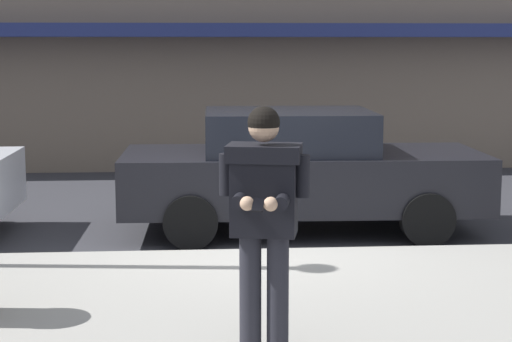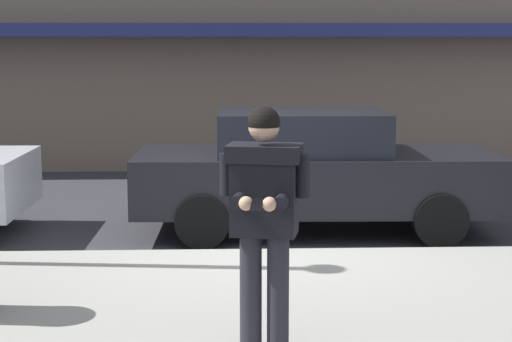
{
  "view_description": "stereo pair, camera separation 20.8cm",
  "coord_description": "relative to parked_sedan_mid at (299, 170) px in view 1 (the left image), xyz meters",
  "views": [
    {
      "loc": [
        -0.64,
        -9.33,
        2.38
      ],
      "look_at": [
        -0.2,
        -3.42,
        1.49
      ],
      "focal_mm": 60.0,
      "sensor_mm": 36.0,
      "label": 1
    },
    {
      "loc": [
        -0.43,
        -9.34,
        2.38
      ],
      "look_at": [
        -0.2,
        -3.42,
        1.49
      ],
      "focal_mm": 60.0,
      "sensor_mm": 36.0,
      "label": 2
    }
  ],
  "objects": [
    {
      "name": "parked_sedan_mid",
      "position": [
        0.0,
        0.0,
        0.0
      ],
      "size": [
        4.54,
        2.01,
        1.54
      ],
      "color": "black",
      "rests_on": "ground"
    },
    {
      "name": "curb_paint_line",
      "position": [
        0.31,
        -1.22,
        -0.79
      ],
      "size": [
        28.0,
        0.12,
        0.01
      ],
      "primitive_type": "cube",
      "color": "silver",
      "rests_on": "ground"
    },
    {
      "name": "sidewalk",
      "position": [
        0.31,
        -4.12,
        -0.72
      ],
      "size": [
        32.0,
        5.3,
        0.14
      ],
      "primitive_type": "cube",
      "color": "#99968E",
      "rests_on": "ground"
    },
    {
      "name": "ground_plane",
      "position": [
        -0.69,
        -1.27,
        -0.79
      ],
      "size": [
        80.0,
        80.0,
        0.0
      ],
      "primitive_type": "plane",
      "color": "#333338"
    },
    {
      "name": "man_texting_on_phone",
      "position": [
        -0.84,
        -4.64,
        0.46
      ],
      "size": [
        0.64,
        0.63,
        1.81
      ],
      "color": "#23232B",
      "rests_on": "sidewalk"
    }
  ]
}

